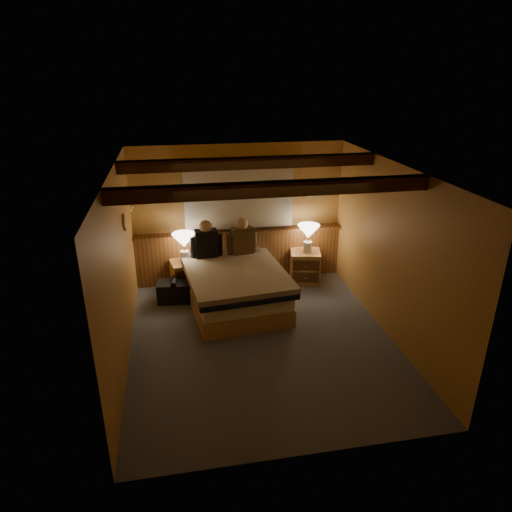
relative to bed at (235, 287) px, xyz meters
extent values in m
plane|color=#4A4E58|center=(0.22, -1.05, -0.33)|extent=(4.20, 4.20, 0.00)
plane|color=tan|center=(0.22, -1.05, 2.07)|extent=(4.20, 4.20, 0.00)
plane|color=#CA9448|center=(0.22, 1.05, 0.87)|extent=(3.60, 0.00, 3.60)
plane|color=#CA9448|center=(-1.58, -1.05, 0.87)|extent=(0.00, 4.20, 4.20)
plane|color=#CA9448|center=(2.02, -1.05, 0.87)|extent=(0.00, 4.20, 4.20)
plane|color=#CA9448|center=(0.22, -3.15, 0.87)|extent=(3.60, 0.00, 3.60)
cube|color=brown|center=(0.22, 0.99, 0.12)|extent=(3.60, 0.12, 0.90)
cube|color=brown|center=(0.22, 0.93, 0.59)|extent=(3.60, 0.22, 0.04)
cylinder|color=#3F250F|center=(0.22, 0.97, 1.72)|extent=(2.10, 0.05, 0.05)
sphere|color=#3F250F|center=(-0.83, 0.97, 1.72)|extent=(0.08, 0.08, 0.08)
sphere|color=#3F250F|center=(1.27, 0.97, 1.72)|extent=(0.08, 0.08, 0.08)
cube|color=beige|center=(0.22, 0.98, 1.17)|extent=(1.85, 0.08, 1.05)
cube|color=#3F250F|center=(0.22, -1.65, 1.98)|extent=(3.60, 0.15, 0.16)
cube|color=#3F250F|center=(0.22, -0.15, 1.98)|extent=(3.60, 0.15, 0.16)
cylinder|color=silver|center=(-1.52, 0.55, 1.42)|extent=(0.03, 0.55, 0.03)
torus|color=silver|center=(-1.49, 0.40, 1.30)|extent=(0.01, 0.21, 0.21)
torus|color=silver|center=(-1.49, 0.63, 1.30)|extent=(0.01, 0.21, 0.21)
cube|color=#A68653|center=(1.57, 1.03, 1.22)|extent=(0.30, 0.03, 0.25)
cube|color=#EDE2C3|center=(1.57, 1.02, 1.22)|extent=(0.24, 0.01, 0.19)
cube|color=tan|center=(0.00, 0.02, -0.20)|extent=(1.56, 1.96, 0.27)
cube|color=white|center=(0.00, 0.02, 0.05)|extent=(1.51, 1.92, 0.22)
cube|color=black|center=(0.02, -0.21, 0.19)|extent=(1.58, 1.61, 0.07)
cube|color=#BB8186|center=(0.01, -0.09, 0.25)|extent=(1.64, 1.79, 0.11)
cube|color=white|center=(-0.42, 0.69, 0.23)|extent=(0.58, 0.37, 0.15)
cube|color=white|center=(0.27, 0.76, 0.23)|extent=(0.58, 0.37, 0.15)
cube|color=tan|center=(-0.74, 0.72, -0.07)|extent=(0.55, 0.51, 0.53)
cube|color=brown|center=(-0.70, 0.51, 0.04)|extent=(0.43, 0.10, 0.19)
cube|color=brown|center=(-0.70, 0.51, -0.17)|extent=(0.43, 0.10, 0.19)
cylinder|color=silver|center=(-0.70, 0.51, 0.04)|extent=(0.03, 0.03, 0.03)
cylinder|color=silver|center=(-0.70, 0.51, -0.17)|extent=(0.03, 0.03, 0.03)
cube|color=tan|center=(1.34, 0.70, -0.05)|extent=(0.59, 0.55, 0.56)
cube|color=brown|center=(1.30, 0.49, 0.06)|extent=(0.45, 0.11, 0.20)
cube|color=brown|center=(1.30, 0.49, -0.16)|extent=(0.45, 0.11, 0.20)
cylinder|color=silver|center=(1.30, 0.49, 0.06)|extent=(0.04, 0.04, 0.03)
cylinder|color=silver|center=(1.30, 0.49, -0.16)|extent=(0.04, 0.04, 0.03)
cylinder|color=silver|center=(-0.74, 0.70, 0.29)|extent=(0.15, 0.15, 0.19)
cylinder|color=silver|center=(-0.74, 0.70, 0.42)|extent=(0.03, 0.03, 0.11)
cone|color=#F9E3C2|center=(-0.74, 0.70, 0.58)|extent=(0.38, 0.38, 0.24)
cylinder|color=silver|center=(1.37, 0.68, 0.32)|extent=(0.15, 0.15, 0.19)
cylinder|color=silver|center=(1.37, 0.68, 0.45)|extent=(0.03, 0.03, 0.11)
cone|color=#F9E3C2|center=(1.37, 0.68, 0.61)|extent=(0.38, 0.38, 0.23)
cube|color=black|center=(-0.38, 0.62, 0.52)|extent=(0.38, 0.23, 0.48)
cylinder|color=black|center=(-0.59, 0.61, 0.48)|extent=(0.11, 0.11, 0.38)
cylinder|color=black|center=(-0.17, 0.63, 0.48)|extent=(0.11, 0.11, 0.38)
sphere|color=tan|center=(-0.38, 0.62, 0.83)|extent=(0.21, 0.21, 0.21)
cube|color=#49331D|center=(0.22, 0.66, 0.51)|extent=(0.38, 0.26, 0.47)
cylinder|color=#49331D|center=(0.01, 0.63, 0.48)|extent=(0.11, 0.11, 0.37)
cylinder|color=#49331D|center=(0.42, 0.69, 0.48)|extent=(0.11, 0.11, 0.37)
sphere|color=tan|center=(0.22, 0.66, 0.81)|extent=(0.21, 0.21, 0.21)
cube|color=black|center=(-0.94, 0.35, -0.17)|extent=(0.58, 0.39, 0.33)
cylinder|color=black|center=(-0.94, 0.35, 0.02)|extent=(0.12, 0.34, 0.09)
camera|label=1|loc=(-0.85, -6.40, 3.20)|focal=32.00mm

